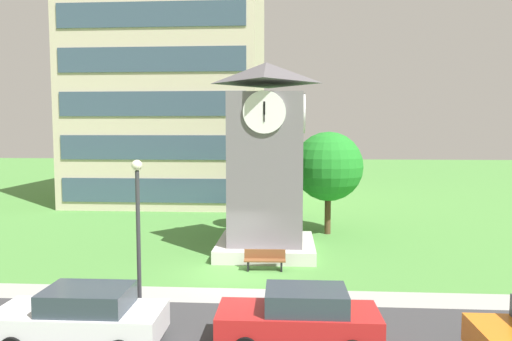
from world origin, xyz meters
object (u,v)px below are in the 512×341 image
Objects in this scene: clock_tower at (266,170)px; tree_by_building at (328,167)px; park_bench at (265,260)px; street_lamp at (138,216)px; parked_car_white at (82,317)px; tree_streetside at (267,172)px; parked_car_red at (300,318)px.

clock_tower is 1.56× the size of tree_by_building.
clock_tower is 5.14× the size of park_bench.
clock_tower reaches higher than street_lamp.
parked_car_white is at bearing -121.96° from park_bench.
park_bench is (0.08, -2.95, -3.67)m from clock_tower.
tree_streetside reaches higher than parked_car_red.
tree_streetside is at bearing 91.97° from park_bench.
street_lamp reaches higher than park_bench.
park_bench is at bearing 49.84° from street_lamp.
clock_tower is at bearing -87.78° from tree_streetside.
tree_streetside is at bearing 74.25° from street_lamp.
tree_by_building is (7.36, 12.27, 0.74)m from street_lamp.
park_bench is 0.39× the size of parked_car_white.
tree_by_building is 3.78m from tree_streetside.
street_lamp is at bearing -120.97° from tree_by_building.
street_lamp is 1.13× the size of parked_car_red.
street_lamp is 6.37m from parked_car_red.
street_lamp reaches higher than parked_car_white.
street_lamp reaches higher than parked_car_red.
tree_streetside is (3.74, 13.25, 0.31)m from street_lamp.
parked_car_white is at bearing -105.51° from tree_streetside.
parked_car_red is at bearing 3.24° from parked_car_white.
tree_by_building reaches higher than parked_car_red.
parked_car_white is (-0.74, -2.86, -2.35)m from street_lamp.
park_bench is at bearing 100.28° from parked_car_red.
park_bench is at bearing 58.04° from parked_car_white.
street_lamp is at bearing -130.16° from park_bench.
tree_by_building reaches higher than park_bench.
tree_streetside is 16.94m from parked_car_white.
parked_car_white is at bearing -104.42° from street_lamp.
tree_streetside is 16.08m from parked_car_red.
parked_car_red is at bearing -97.74° from tree_by_building.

